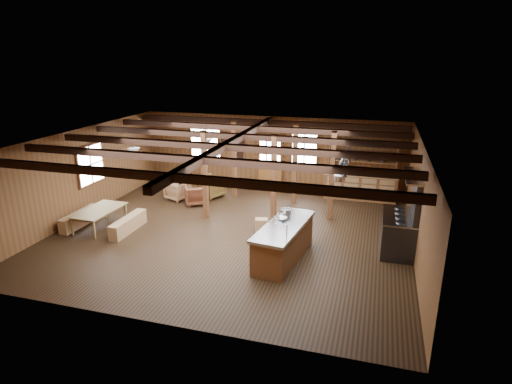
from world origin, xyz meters
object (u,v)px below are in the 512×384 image
Objects in this scene: commercial_range at (401,227)px; armchair_b at (211,187)px; kitchen_island at (284,242)px; dining_table at (101,219)px; armchair_a at (196,195)px; armchair_c at (178,190)px.

armchair_b is (-6.48, 2.78, -0.29)m from commercial_range.
kitchen_island is at bearing -154.84° from commercial_range.
kitchen_island is 1.56× the size of dining_table.
commercial_range is 6.96m from armchair_a.
kitchen_island is 3.15m from commercial_range.
armchair_c is at bearing 163.70° from commercial_range.
armchair_b is at bearing 139.08° from kitchen_island.
commercial_range is at bearing -175.66° from armchair_c.
armchair_b is at bearing 156.77° from commercial_range.
armchair_a is at bearing 102.59° from armchair_b.
armchair_b is at bearing -133.72° from armchair_a.
armchair_c is (-7.52, 2.20, -0.34)m from commercial_range.
dining_table is at bearing 25.36° from armchair_a.
dining_table is (-5.70, 0.46, -0.19)m from kitchen_island.
commercial_range reaches higher than armchair_c.
commercial_range is 2.90× the size of armchair_c.
armchair_b reaches higher than armchair_a.
commercial_range is 1.27× the size of dining_table.
armchair_a is at bearing 147.54° from kitchen_island.
armchair_a is (-6.68, 1.90, -0.33)m from commercial_range.
kitchen_island is at bearing 163.54° from armchair_c.
armchair_a is at bearing -31.55° from dining_table.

